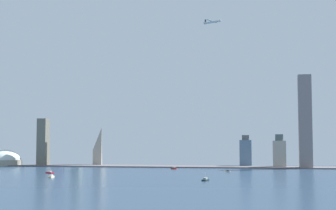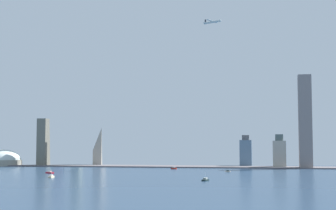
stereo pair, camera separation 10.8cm
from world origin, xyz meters
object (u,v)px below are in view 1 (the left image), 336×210
object	(u,v)px
stadium_dome	(3,160)
skyscraper_7	(49,152)
boat_4	(205,180)
boat_0	(174,168)
skyscraper_6	(59,141)
boat_3	(51,177)
skyscraper_4	(246,152)
boat_1	(228,171)
boat_2	(50,172)
airplane	(213,22)
skyscraper_2	(44,142)
observation_tower	(42,78)
skyscraper_0	(100,128)
skyscraper_1	(77,127)
skyscraper_3	(279,153)
skyscraper_5	(305,121)

from	to	relation	value
stadium_dome	skyscraper_7	distance (m)	119.43
boat_4	boat_0	bearing A→B (deg)	-149.34
skyscraper_6	boat_3	world-z (taller)	skyscraper_6
skyscraper_4	boat_3	bearing A→B (deg)	-122.39
skyscraper_7	boat_1	size ratio (longest dim) A/B	6.19
boat_2	airplane	world-z (taller)	airplane
airplane	boat_1	bearing A→B (deg)	-46.23
skyscraper_2	skyscraper_7	bearing A→B (deg)	108.21
skyscraper_6	skyscraper_7	world-z (taller)	skyscraper_6
boat_0	boat_1	bearing A→B (deg)	162.96
boat_4	observation_tower	bearing A→B (deg)	-121.36
skyscraper_0	boat_2	bearing A→B (deg)	-86.66
skyscraper_4	skyscraper_2	bearing A→B (deg)	-173.91
boat_0	boat_3	xyz separation A→B (m)	(-113.42, -245.02, -0.05)
boat_4	boat_3	bearing A→B (deg)	-81.75
skyscraper_4	boat_3	distance (m)	429.88
skyscraper_0	boat_3	bearing A→B (deg)	-80.96
skyscraper_4	airplane	xyz separation A→B (m)	(-53.00, -77.71, 233.24)
stadium_dome	skyscraper_6	bearing A→B (deg)	27.90
skyscraper_2	boat_3	xyz separation A→B (m)	(157.66, -321.04, -44.31)
skyscraper_1	boat_1	size ratio (longest dim) A/B	18.67
skyscraper_4	boat_1	size ratio (longest dim) A/B	7.07
skyscraper_3	boat_2	size ratio (longest dim) A/B	4.00
boat_1	boat_0	bearing A→B (deg)	-33.40
skyscraper_5	boat_4	world-z (taller)	skyscraper_5
skyscraper_2	skyscraper_5	bearing A→B (deg)	-1.14
skyscraper_3	boat_0	distance (m)	196.91
boat_0	boat_4	xyz separation A→B (m)	(84.14, -260.64, -0.20)
boat_1	boat_2	bearing A→B (deg)	21.27
skyscraper_3	boat_4	xyz separation A→B (m)	(-93.16, -342.58, -25.13)
boat_2	observation_tower	bearing A→B (deg)	-32.61
observation_tower	skyscraper_5	world-z (taller)	observation_tower
skyscraper_2	boat_0	xyz separation A→B (m)	(271.08, -76.01, -44.26)
stadium_dome	skyscraper_2	world-z (taller)	skyscraper_2
skyscraper_7	skyscraper_0	bearing A→B (deg)	-26.43
skyscraper_1	boat_4	size ratio (longest dim) A/B	11.23
skyscraper_4	boat_1	distance (m)	188.63
stadium_dome	skyscraper_4	world-z (taller)	skyscraper_4
stadium_dome	skyscraper_1	size ratio (longest dim) A/B	0.52
skyscraper_2	skyscraper_4	world-z (taller)	skyscraper_2
skyscraper_4	boat_0	distance (m)	167.23
skyscraper_6	boat_3	bearing A→B (deg)	-68.30
skyscraper_5	skyscraper_6	distance (m)	487.96
boat_0	skyscraper_3	bearing A→B (deg)	-136.80
boat_0	airplane	world-z (taller)	airplane
skyscraper_1	boat_4	xyz separation A→B (m)	(316.24, -413.41, -76.65)
skyscraper_1	boat_3	bearing A→B (deg)	-73.39
skyscraper_0	skyscraper_4	size ratio (longest dim) A/B	2.50
skyscraper_5	skyscraper_1	bearing A→B (deg)	169.21
skyscraper_1	skyscraper_4	world-z (taller)	skyscraper_1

